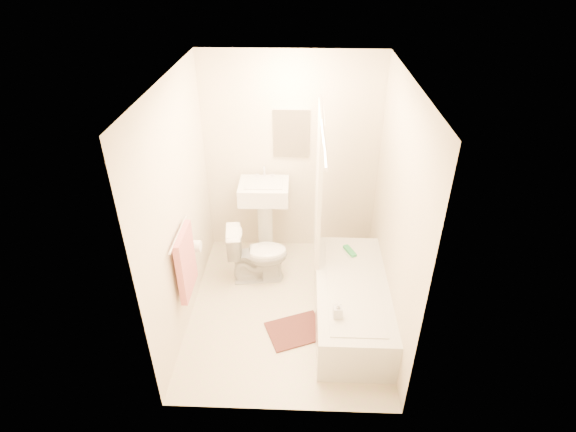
{
  "coord_description": "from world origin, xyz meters",
  "views": [
    {
      "loc": [
        0.15,
        -3.52,
        3.34
      ],
      "look_at": [
        0.0,
        0.25,
        1.0
      ],
      "focal_mm": 28.0,
      "sensor_mm": 36.0,
      "label": 1
    }
  ],
  "objects_px": {
    "sink": "(265,217)",
    "soap_bottle": "(338,310)",
    "toilet": "(258,254)",
    "bathtub": "(351,301)",
    "bath_mat": "(296,331)"
  },
  "relations": [
    {
      "from": "toilet",
      "to": "soap_bottle",
      "type": "xyz_separation_m",
      "value": [
        0.82,
        -1.07,
        0.21
      ]
    },
    {
      "from": "toilet",
      "to": "bath_mat",
      "type": "distance_m",
      "value": 0.99
    },
    {
      "from": "bathtub",
      "to": "soap_bottle",
      "type": "height_order",
      "value": "soap_bottle"
    },
    {
      "from": "sink",
      "to": "soap_bottle",
      "type": "height_order",
      "value": "sink"
    },
    {
      "from": "bath_mat",
      "to": "soap_bottle",
      "type": "bearing_deg",
      "value": -33.84
    },
    {
      "from": "sink",
      "to": "soap_bottle",
      "type": "bearing_deg",
      "value": -64.06
    },
    {
      "from": "sink",
      "to": "toilet",
      "type": "bearing_deg",
      "value": -97.39
    },
    {
      "from": "bathtub",
      "to": "sink",
      "type": "bearing_deg",
      "value": 131.76
    },
    {
      "from": "toilet",
      "to": "sink",
      "type": "bearing_deg",
      "value": -13.99
    },
    {
      "from": "toilet",
      "to": "bathtub",
      "type": "height_order",
      "value": "toilet"
    },
    {
      "from": "sink",
      "to": "bathtub",
      "type": "relative_size",
      "value": 0.68
    },
    {
      "from": "toilet",
      "to": "bathtub",
      "type": "bearing_deg",
      "value": -129.25
    },
    {
      "from": "bathtub",
      "to": "soap_bottle",
      "type": "bearing_deg",
      "value": -110.88
    },
    {
      "from": "bath_mat",
      "to": "soap_bottle",
      "type": "xyz_separation_m",
      "value": [
        0.37,
        -0.25,
        0.53
      ]
    },
    {
      "from": "bathtub",
      "to": "soap_bottle",
      "type": "xyz_separation_m",
      "value": [
        -0.18,
        -0.46,
        0.31
      ]
    }
  ]
}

